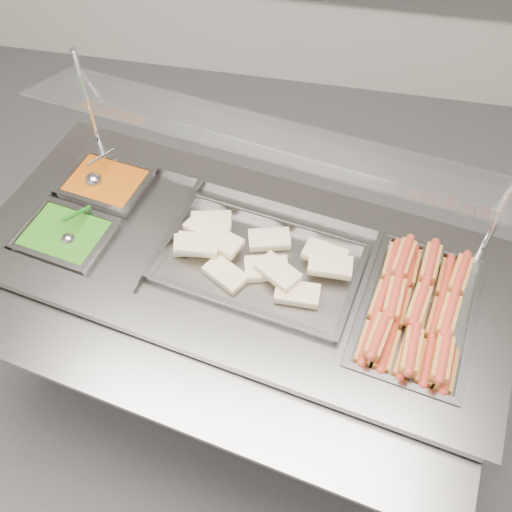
% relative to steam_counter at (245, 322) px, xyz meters
% --- Properties ---
extents(ground, '(6.00, 6.00, 0.00)m').
position_rel_steam_counter_xyz_m(ground, '(-0.11, -0.37, -0.41)').
color(ground, '#4C4C4E').
rests_on(ground, ground).
extents(steam_counter, '(1.84, 1.06, 0.83)m').
position_rel_steam_counter_xyz_m(steam_counter, '(0.00, 0.00, 0.00)').
color(steam_counter, slate).
rests_on(steam_counter, ground).
extents(tray_rail, '(1.67, 0.62, 0.05)m').
position_rel_steam_counter_xyz_m(tray_rail, '(-0.08, -0.46, 0.37)').
color(tray_rail, gray).
rests_on(tray_rail, steam_counter).
extents(sneeze_guard, '(1.54, 0.53, 0.40)m').
position_rel_steam_counter_xyz_m(sneeze_guard, '(0.04, 0.20, 0.75)').
color(sneeze_guard, silver).
rests_on(sneeze_guard, steam_counter).
extents(pan_hotdogs, '(0.40, 0.55, 0.09)m').
position_rel_steam_counter_xyz_m(pan_hotdogs, '(0.57, -0.10, 0.38)').
color(pan_hotdogs, gray).
rests_on(pan_hotdogs, steam_counter).
extents(pan_wraps, '(0.68, 0.47, 0.06)m').
position_rel_steam_counter_xyz_m(pan_wraps, '(0.05, -0.01, 0.39)').
color(pan_wraps, gray).
rests_on(pan_wraps, steam_counter).
extents(pan_beans, '(0.31, 0.27, 0.09)m').
position_rel_steam_counter_xyz_m(pan_beans, '(-0.56, 0.24, 0.38)').
color(pan_beans, gray).
rests_on(pan_beans, steam_counter).
extents(pan_peas, '(0.31, 0.27, 0.09)m').
position_rel_steam_counter_xyz_m(pan_peas, '(-0.61, -0.03, 0.38)').
color(pan_peas, gray).
rests_on(pan_peas, steam_counter).
extents(hotdogs_in_buns, '(0.33, 0.51, 0.11)m').
position_rel_steam_counter_xyz_m(hotdogs_in_buns, '(0.55, -0.11, 0.42)').
color(hotdogs_in_buns, '#AD6D24').
rests_on(hotdogs_in_buns, pan_hotdogs).
extents(tortilla_wraps, '(0.60, 0.33, 0.06)m').
position_rel_steam_counter_xyz_m(tortilla_wraps, '(0.02, 0.01, 0.42)').
color(tortilla_wraps, beige).
rests_on(tortilla_wraps, pan_wraps).
extents(ladle, '(0.06, 0.18, 0.12)m').
position_rel_steam_counter_xyz_m(ladle, '(-0.60, 0.23, 0.42)').
color(ladle, '#A8A9AD').
rests_on(ladle, pan_beans).
extents(serving_spoon, '(0.06, 0.17, 0.12)m').
position_rel_steam_counter_xyz_m(serving_spoon, '(-0.58, -0.03, 0.42)').
color(serving_spoon, '#A8A9AD').
rests_on(serving_spoon, pan_peas).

